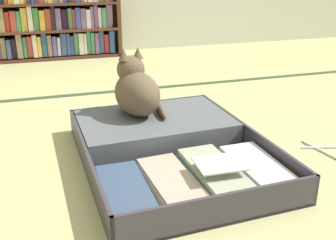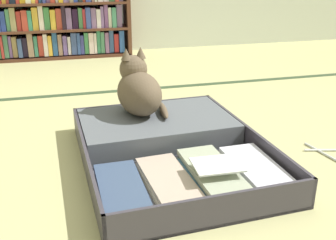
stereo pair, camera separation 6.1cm
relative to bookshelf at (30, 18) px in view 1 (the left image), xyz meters
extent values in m
plane|color=#BDB97C|center=(0.59, -2.26, -0.33)|extent=(10.00, 10.00, 0.00)
cube|color=#34482D|center=(0.59, -1.08, -0.33)|extent=(4.80, 0.05, 0.00)
cube|color=#573122|center=(0.69, 0.00, 0.01)|extent=(0.03, 0.24, 0.67)
cube|color=#573122|center=(0.01, 0.00, -0.32)|extent=(1.38, 0.24, 0.02)
cube|color=#573122|center=(0.01, 0.00, -0.10)|extent=(1.35, 0.24, 0.02)
cube|color=#755497|center=(-0.26, 0.01, -0.21)|extent=(0.02, 0.20, 0.17)
cube|color=#977D50|center=(-0.23, 0.01, -0.21)|extent=(0.04, 0.20, 0.16)
cube|color=#3B5182|center=(-0.19, -0.01, -0.22)|extent=(0.03, 0.20, 0.15)
cube|color=black|center=(-0.15, 0.01, -0.22)|extent=(0.04, 0.20, 0.15)
cube|color=#95765F|center=(-0.11, -0.01, -0.20)|extent=(0.04, 0.20, 0.19)
cube|color=#367A61|center=(-0.07, 0.00, -0.21)|extent=(0.03, 0.20, 0.16)
cube|color=#BD3D32|center=(-0.03, 0.01, -0.21)|extent=(0.04, 0.20, 0.16)
cube|color=silver|center=(0.01, -0.01, -0.21)|extent=(0.03, 0.20, 0.18)
cube|color=gold|center=(0.04, 0.00, -0.21)|extent=(0.03, 0.20, 0.16)
cube|color=#274E80|center=(0.08, 0.00, -0.20)|extent=(0.04, 0.20, 0.19)
cube|color=#916F5C|center=(0.12, 0.00, -0.21)|extent=(0.03, 0.20, 0.17)
cube|color=#6B5297|center=(0.16, 0.00, -0.22)|extent=(0.03, 0.20, 0.15)
cube|color=silver|center=(0.20, 0.00, -0.22)|extent=(0.02, 0.20, 0.15)
cube|color=#3A4E84|center=(0.23, 0.00, -0.21)|extent=(0.04, 0.20, 0.18)
cube|color=#334F91|center=(0.27, 0.00, -0.21)|extent=(0.03, 0.20, 0.17)
cube|color=#383D83|center=(0.30, 0.00, -0.22)|extent=(0.03, 0.20, 0.15)
cube|color=#408B56|center=(0.33, 0.00, -0.21)|extent=(0.03, 0.20, 0.17)
cube|color=beige|center=(0.37, 0.00, -0.21)|extent=(0.04, 0.20, 0.17)
cube|color=silver|center=(0.41, 0.00, -0.21)|extent=(0.02, 0.20, 0.17)
cube|color=#37825C|center=(0.44, 0.00, -0.20)|extent=(0.03, 0.20, 0.19)
cube|color=#498865|center=(0.47, 0.00, -0.21)|extent=(0.03, 0.20, 0.17)
cube|color=slate|center=(0.50, 0.00, -0.21)|extent=(0.03, 0.20, 0.17)
cube|color=#365285|center=(0.54, 0.01, -0.20)|extent=(0.04, 0.20, 0.19)
cube|color=#B22C2D|center=(0.58, 0.01, -0.22)|extent=(0.04, 0.20, 0.15)
cube|color=#2B5092|center=(0.63, -0.01, -0.20)|extent=(0.04, 0.20, 0.18)
cube|color=#573122|center=(0.01, 0.00, 0.11)|extent=(1.35, 0.24, 0.02)
cube|color=#918658|center=(-0.21, 0.00, 0.00)|extent=(0.04, 0.20, 0.18)
cube|color=#B3322C|center=(-0.17, 0.01, -0.01)|extent=(0.03, 0.20, 0.15)
cube|color=#B33A2D|center=(-0.13, -0.01, -0.01)|extent=(0.04, 0.20, 0.16)
cube|color=#388565|center=(-0.09, 0.00, -0.01)|extent=(0.03, 0.20, 0.15)
cube|color=gold|center=(-0.05, 0.01, 0.00)|extent=(0.04, 0.20, 0.18)
cube|color=beige|center=(0.00, 0.00, 0.01)|extent=(0.04, 0.20, 0.19)
cube|color=#41874D|center=(0.04, 0.01, 0.00)|extent=(0.04, 0.20, 0.17)
cube|color=gold|center=(0.09, 0.00, -0.01)|extent=(0.04, 0.20, 0.15)
cube|color=#AF3F2F|center=(0.13, 0.00, -0.01)|extent=(0.04, 0.20, 0.16)
cube|color=black|center=(0.17, -0.01, 0.01)|extent=(0.03, 0.20, 0.19)
cube|color=slate|center=(0.21, 0.00, 0.00)|extent=(0.04, 0.20, 0.17)
cube|color=#26152F|center=(0.26, 0.01, -0.01)|extent=(0.04, 0.20, 0.16)
cube|color=#437A4C|center=(0.30, 0.00, -0.01)|extent=(0.03, 0.20, 0.16)
cube|color=#B82F37|center=(0.33, 0.00, -0.01)|extent=(0.02, 0.20, 0.15)
cube|color=#344588|center=(0.36, -0.01, 0.00)|extent=(0.04, 0.20, 0.17)
cube|color=slate|center=(0.41, 0.00, -0.01)|extent=(0.04, 0.20, 0.16)
cube|color=silver|center=(0.45, 0.00, -0.01)|extent=(0.03, 0.20, 0.15)
cube|color=#7A5B96|center=(0.48, 0.00, 0.00)|extent=(0.02, 0.20, 0.17)
cube|color=#7C4F8E|center=(0.51, 0.00, 0.00)|extent=(0.03, 0.20, 0.18)
cube|color=silver|center=(0.54, 0.00, -0.01)|extent=(0.03, 0.20, 0.16)
cube|color=#418162|center=(0.57, -0.01, -0.01)|extent=(0.04, 0.20, 0.16)
cube|color=slate|center=(0.62, 0.01, 0.00)|extent=(0.04, 0.20, 0.18)
cube|color=#3B3842|center=(0.53, -2.31, -0.32)|extent=(0.70, 0.47, 0.01)
cube|color=#3B3842|center=(0.54, -2.52, -0.27)|extent=(0.68, 0.04, 0.11)
cube|color=#3B3842|center=(0.20, -2.32, -0.27)|extent=(0.03, 0.44, 0.11)
cube|color=#3B3842|center=(0.86, -2.29, -0.27)|extent=(0.03, 0.44, 0.11)
cube|color=#484953|center=(0.53, -2.31, -0.31)|extent=(0.67, 0.45, 0.01)
cube|color=#3B3842|center=(0.51, -1.86, -0.32)|extent=(0.70, 0.47, 0.01)
cube|color=#3B3842|center=(0.50, -1.65, -0.27)|extent=(0.68, 0.04, 0.11)
cube|color=#3B3842|center=(0.18, -1.88, -0.27)|extent=(0.03, 0.44, 0.11)
cube|color=#3B3842|center=(0.84, -1.85, -0.27)|extent=(0.03, 0.44, 0.11)
cube|color=#484953|center=(0.51, -1.86, -0.31)|extent=(0.67, 0.45, 0.01)
cylinder|color=black|center=(0.52, -2.08, -0.31)|extent=(0.66, 0.04, 0.02)
cube|color=#A8A785|center=(0.29, -2.32, -0.30)|extent=(0.15, 0.32, 0.02)
cube|color=#3B4E6E|center=(0.29, -2.32, -0.28)|extent=(0.15, 0.37, 0.02)
cube|color=#ADA08C|center=(0.45, -2.31, -0.30)|extent=(0.17, 0.38, 0.02)
cube|color=#BCA794|center=(0.45, -2.30, -0.28)|extent=(0.17, 0.39, 0.01)
cube|color=slate|center=(0.61, -2.30, -0.30)|extent=(0.16, 0.38, 0.02)
cube|color=#305169|center=(0.60, -2.31, -0.29)|extent=(0.17, 0.33, 0.01)
cube|color=#A6AF94|center=(0.61, -2.30, -0.27)|extent=(0.16, 0.37, 0.02)
cube|color=gray|center=(0.77, -2.30, -0.30)|extent=(0.15, 0.38, 0.02)
cube|color=#26222B|center=(0.76, -2.31, -0.28)|extent=(0.15, 0.32, 0.02)
cube|color=silver|center=(0.77, -2.30, -0.26)|extent=(0.15, 0.32, 0.02)
cube|color=white|center=(0.61, -2.33, -0.23)|extent=(0.17, 0.14, 0.01)
cube|color=slate|center=(0.51, -1.86, -0.27)|extent=(0.66, 0.44, 0.10)
torus|color=white|center=(0.51, -1.83, -0.22)|extent=(0.15, 0.15, 0.01)
cylinder|color=black|center=(0.31, -1.67, -0.27)|extent=(0.02, 0.02, 0.10)
cylinder|color=black|center=(0.69, -1.65, -0.27)|extent=(0.02, 0.02, 0.10)
cube|color=red|center=(0.53, -2.51, -0.25)|extent=(0.02, 0.00, 0.02)
cube|color=yellow|center=(0.57, -2.51, -0.26)|extent=(0.04, 0.00, 0.02)
cube|color=white|center=(0.62, -2.51, -0.28)|extent=(0.04, 0.00, 0.02)
ellipsoid|color=brown|center=(0.45, -1.81, -0.12)|extent=(0.23, 0.30, 0.19)
ellipsoid|color=brown|center=(0.43, -1.74, -0.16)|extent=(0.14, 0.12, 0.11)
sphere|color=brown|center=(0.43, -1.75, -0.02)|extent=(0.12, 0.12, 0.12)
cone|color=brown|center=(0.47, -1.75, 0.05)|extent=(0.05, 0.05, 0.05)
cone|color=brown|center=(0.40, -1.76, 0.05)|extent=(0.05, 0.05, 0.05)
sphere|color=#DBCC46|center=(0.44, -1.69, -0.02)|extent=(0.02, 0.02, 0.02)
sphere|color=#DBCC46|center=(0.40, -1.70, -0.02)|extent=(0.02, 0.02, 0.02)
ellipsoid|color=brown|center=(0.55, -1.83, -0.20)|extent=(0.05, 0.20, 0.03)
cylinder|color=silver|center=(1.16, -2.25, -0.32)|extent=(0.07, 0.36, 0.01)
cylinder|color=silver|center=(1.18, -2.15, -0.32)|extent=(0.20, 0.06, 0.01)
camera|label=1|loc=(0.08, -3.43, 0.41)|focal=42.81mm
camera|label=2|loc=(0.14, -3.45, 0.41)|focal=42.81mm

